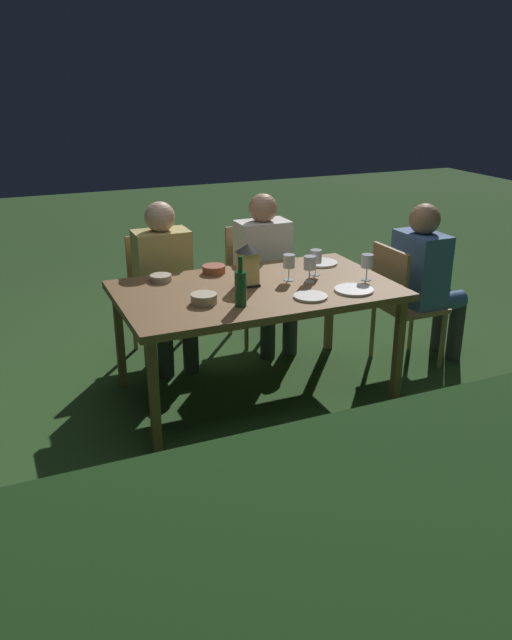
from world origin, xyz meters
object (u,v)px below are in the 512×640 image
object	(u,v)px
plate_c	(354,290)
chair_side_left_b	(159,289)
person_in_cream	(266,265)
plate_a	(311,296)
green_bottle_on_table	(241,288)
chair_side_left_a	(256,277)
bowl_salad	(214,269)
lantern_centerpiece	(248,262)
plate_b	(321,263)
chair_head_near	(401,300)
bowl_olives	(204,298)
bowl_bread	(161,278)
dining_table	(256,295)
wine_glass_d	(367,262)
wine_glass_c	(310,264)
person_in_blue	(427,276)
wine_glass_a	(316,258)
wine_glass_b	(289,263)
person_in_mustard	(165,277)

from	to	relation	value
plate_c	chair_side_left_b	bearing A→B (deg)	-53.11
person_in_cream	plate_a	distance (m)	1.03
chair_side_left_b	green_bottle_on_table	world-z (taller)	green_bottle_on_table
green_bottle_on_table	chair_side_left_b	bearing A→B (deg)	-81.70
chair_side_left_a	bowl_salad	bearing A→B (deg)	44.56
lantern_centerpiece	plate_a	distance (m)	0.46
chair_side_left_a	bowl_salad	distance (m)	0.78
plate_b	plate_a	bearing A→B (deg)	56.68
chair_head_near	bowl_olives	size ratio (longest dim) A/B	5.73
bowl_bread	plate_a	bearing A→B (deg)	137.56
dining_table	chair_side_left_b	distance (m)	1.00
person_in_cream	chair_head_near	distance (m)	1.02
plate_b	chair_head_near	bearing A→B (deg)	148.43
chair_side_left_b	chair_side_left_a	bearing A→B (deg)	180.00
wine_glass_d	wine_glass_c	bearing A→B (deg)	-16.91
bowl_salad	plate_c	bearing A→B (deg)	133.62
person_in_blue	plate_a	xyz separation A→B (m)	(1.08, 0.31, 0.09)
wine_glass_a	chair_side_left_a	bearing A→B (deg)	-84.70
chair_side_left_b	bowl_olives	bearing A→B (deg)	89.60
chair_side_left_a	wine_glass_b	world-z (taller)	wine_glass_b
lantern_centerpiece	wine_glass_c	world-z (taller)	lantern_centerpiece
bowl_olives	bowl_salad	bearing A→B (deg)	-115.25
chair_side_left_a	bowl_bread	world-z (taller)	chair_side_left_a
green_bottle_on_table	plate_b	distance (m)	1.01
wine_glass_a	wine_glass_c	xyz separation A→B (m)	(0.11, 0.12, 0.00)
wine_glass_d	bowl_olives	distance (m)	1.10
person_in_cream	green_bottle_on_table	size ratio (longest dim) A/B	3.96
wine_glass_b	chair_side_left_a	bearing A→B (deg)	-99.06
plate_b	plate_c	size ratio (longest dim) A/B	0.98
dining_table	bowl_salad	size ratio (longest dim) A/B	11.20
chair_side_left_a	green_bottle_on_table	distance (m)	1.36
plate_c	bowl_salad	distance (m)	0.95
person_in_blue	wine_glass_d	bearing A→B (deg)	13.57
chair_head_near	bowl_olives	world-z (taller)	chair_head_near
plate_a	bowl_olives	bearing A→B (deg)	-14.34
chair_side_left_b	lantern_centerpiece	bearing A→B (deg)	112.71
person_in_cream	plate_c	world-z (taller)	person_in_cream
person_in_mustard	wine_glass_c	size ratio (longest dim) A/B	6.80
bowl_bread	green_bottle_on_table	bearing A→B (deg)	114.99
lantern_centerpiece	green_bottle_on_table	distance (m)	0.38
chair_head_near	plate_b	bearing A→B (deg)	-31.57
person_in_blue	bowl_olives	distance (m)	1.70
chair_side_left_b	bowl_bread	xyz separation A→B (m)	(0.12, 0.54, 0.26)
lantern_centerpiece	person_in_mustard	bearing A→B (deg)	-61.42
chair_side_left_a	bowl_olives	distance (m)	1.33
lantern_centerpiece	bowl_salad	bearing A→B (deg)	-72.05
person_in_cream	wine_glass_d	bearing A→B (deg)	110.83
person_in_blue	wine_glass_b	world-z (taller)	person_in_blue
wine_glass_c	person_in_blue	bearing A→B (deg)	-177.87
plate_a	plate_b	bearing A→B (deg)	-123.32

